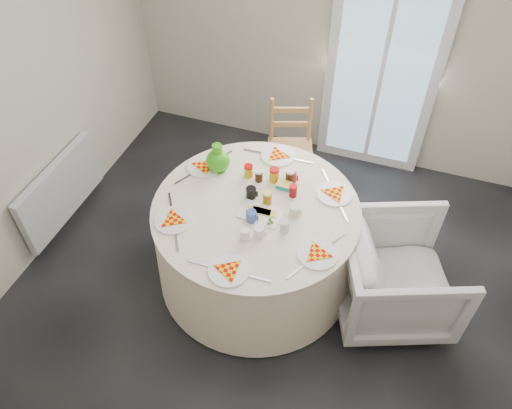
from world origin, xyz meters
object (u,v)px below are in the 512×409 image
(table, at_px, (256,243))
(green_pitcher, at_px, (218,160))
(wooden_chair, at_px, (290,149))
(armchair, at_px, (397,275))
(radiator, at_px, (61,191))

(table, bearing_deg, green_pitcher, 144.75)
(wooden_chair, xyz_separation_m, armchair, (1.12, -1.03, -0.08))
(table, relative_size, armchair, 1.85)
(radiator, distance_m, table, 1.76)
(table, distance_m, green_pitcher, 0.70)
(table, bearing_deg, armchair, 2.41)
(wooden_chair, relative_size, armchair, 1.07)
(armchair, bearing_deg, green_pitcher, 59.46)
(radiator, height_order, table, table)
(armchair, distance_m, green_pitcher, 1.58)
(table, distance_m, armchair, 1.08)
(radiator, xyz_separation_m, armchair, (2.84, 0.06, 0.01))
(radiator, distance_m, wooden_chair, 2.03)
(table, distance_m, wooden_chair, 1.08)
(table, xyz_separation_m, armchair, (1.08, 0.05, 0.02))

